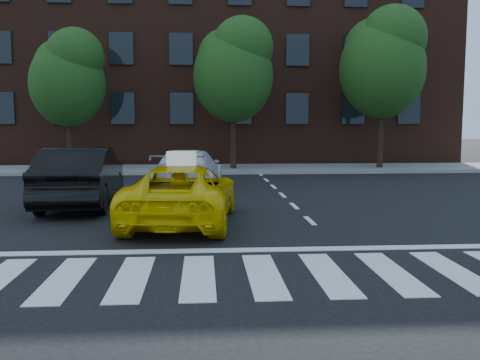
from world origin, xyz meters
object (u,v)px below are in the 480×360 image
object	(u,v)px
tree_left	(68,74)
taxi	(182,194)
tree_right	(383,58)
tree_mid	(234,66)
black_sedan	(82,177)
white_suv	(189,170)

from	to	relation	value
tree_left	taxi	xyz separation A→B (m)	(5.57, -12.63, -3.76)
tree_right	tree_mid	bearing A→B (deg)	180.00
taxi	black_sedan	xyz separation A→B (m)	(-2.87, 2.63, 0.14)
tree_left	tree_mid	xyz separation A→B (m)	(7.50, -0.00, 0.41)
tree_left	taxi	size ratio (longest dim) A/B	1.34
tree_mid	taxi	size ratio (longest dim) A/B	1.46
tree_left	tree_mid	size ratio (longest dim) A/B	0.92
taxi	black_sedan	distance (m)	3.90
tree_left	white_suv	world-z (taller)	tree_left
tree_right	white_suv	xyz separation A→B (m)	(-8.93, -6.93, -4.56)
tree_left	tree_right	bearing A→B (deg)	-0.00
tree_right	white_suv	size ratio (longest dim) A/B	1.59
tree_mid	tree_left	bearing A→B (deg)	180.00
tree_right	black_sedan	size ratio (longest dim) A/B	1.55
white_suv	black_sedan	bearing A→B (deg)	53.28
tree_mid	tree_right	xyz separation A→B (m)	(7.00, -0.00, 0.41)
taxi	white_suv	size ratio (longest dim) A/B	1.00
tree_mid	white_suv	distance (m)	8.31
black_sedan	taxi	bearing A→B (deg)	135.26
tree_left	white_suv	bearing A→B (deg)	-51.24
tree_left	taxi	bearing A→B (deg)	-66.22
taxi	white_suv	bearing A→B (deg)	-84.03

